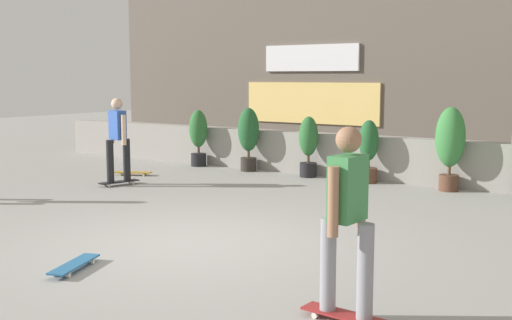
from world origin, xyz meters
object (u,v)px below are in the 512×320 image
potted_plant_4 (450,142)px  potted_plant_3 (369,149)px  skater_by_wall_right (118,137)px  skater_by_wall_left (347,216)px  skateboard_near_camera (133,173)px  skateboard_aside (74,264)px  potted_plant_2 (308,144)px  potted_plant_0 (198,135)px  potted_plant_1 (248,135)px

potted_plant_4 → potted_plant_3: bearing=180.0°
potted_plant_4 → skater_by_wall_right: (-5.54, -2.98, 0.03)m
skater_by_wall_left → skateboard_near_camera: bearing=146.4°
skateboard_near_camera → skateboard_aside: size_ratio=0.98×
potted_plant_2 → skater_by_wall_right: size_ratio=0.75×
potted_plant_2 → skater_by_wall_right: bearing=-130.7°
potted_plant_2 → skateboard_near_camera: (-3.22, -1.93, -0.64)m
potted_plant_0 → skater_by_wall_left: bearing=-43.7°
skater_by_wall_right → skateboard_near_camera: 1.52m
potted_plant_3 → potted_plant_4: size_ratio=0.81×
potted_plant_3 → skateboard_aside: 7.21m
skater_by_wall_left → potted_plant_2: bearing=121.6°
potted_plant_2 → skateboard_near_camera: 3.81m
potted_plant_4 → skateboard_near_camera: bearing=-162.7°
skateboard_near_camera → potted_plant_3: bearing=22.8°
potted_plant_3 → skateboard_aside: potted_plant_3 is taller
potted_plant_0 → skater_by_wall_right: skater_by_wall_right is taller
skateboard_aside → skateboard_near_camera: bearing=129.5°
potted_plant_1 → potted_plant_4: size_ratio=0.91×
skater_by_wall_right → potted_plant_2: bearing=49.3°
potted_plant_0 → skateboard_aside: bearing=-60.4°
potted_plant_1 → skater_by_wall_right: 3.15m
potted_plant_1 → potted_plant_2: potted_plant_1 is taller
potted_plant_0 → potted_plant_2: 2.97m
potted_plant_1 → potted_plant_2: size_ratio=1.11×
potted_plant_3 → skater_by_wall_left: 7.47m
potted_plant_2 → potted_plant_0: bearing=180.0°
potted_plant_0 → potted_plant_3: potted_plant_0 is taller
potted_plant_0 → skateboard_aside: (4.07, -7.18, -0.68)m
potted_plant_0 → skater_by_wall_right: size_ratio=0.78×
potted_plant_2 → skater_by_wall_left: (4.24, -6.89, 0.24)m
skater_by_wall_right → skateboard_near_camera: size_ratio=2.11×
skater_by_wall_left → potted_plant_1: bearing=129.9°
skater_by_wall_right → skateboard_near_camera: skater_by_wall_right is taller
potted_plant_2 → skateboard_aside: (1.10, -7.18, -0.64)m
skater_by_wall_right → skateboard_aside: 5.64m
potted_plant_3 → skateboard_near_camera: potted_plant_3 is taller
potted_plant_1 → skater_by_wall_left: bearing=-50.1°
potted_plant_0 → potted_plant_1: 1.44m
skateboard_near_camera → potted_plant_1: bearing=48.8°
potted_plant_1 → potted_plant_0: bearing=180.0°
potted_plant_1 → skateboard_near_camera: size_ratio=1.76×
potted_plant_4 → skater_by_wall_left: 7.00m
potted_plant_3 → skateboard_near_camera: size_ratio=1.56×
potted_plant_4 → skater_by_wall_right: 6.29m
potted_plant_1 → potted_plant_3: (2.90, 0.00, -0.13)m
potted_plant_0 → potted_plant_1: potted_plant_1 is taller
potted_plant_3 → skater_by_wall_right: (-3.92, -2.98, 0.26)m
potted_plant_1 → skater_by_wall_right: size_ratio=0.84×
potted_plant_1 → skater_by_wall_right: bearing=-109.0°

